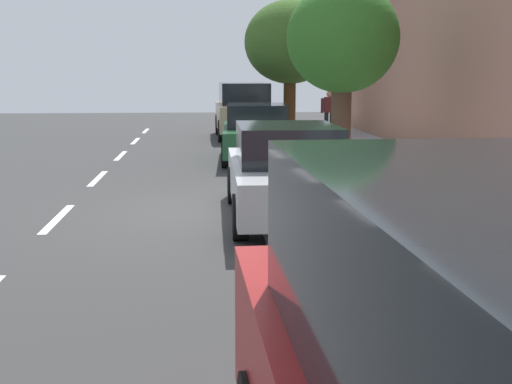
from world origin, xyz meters
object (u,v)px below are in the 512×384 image
object	(u,v)px
parked_sedan_green_mid	(256,133)
parked_suv_tan_far	(244,110)
cyclist_with_backpack	(423,211)
pedestrian_on_phone	(329,110)
street_tree_mid_block	(343,40)
street_tree_far_end	(290,43)
bicycle_at_curb	(386,259)
parked_sedan_silver_second	(287,173)

from	to	relation	value
parked_sedan_green_mid	parked_suv_tan_far	xyz separation A→B (m)	(0.04, 6.47, 0.27)
cyclist_with_backpack	pedestrian_on_phone	size ratio (longest dim) A/B	1.07
street_tree_mid_block	street_tree_far_end	xyz separation A→B (m)	(0.00, 9.65, 0.36)
cyclist_with_backpack	street_tree_far_end	xyz separation A→B (m)	(1.16, 19.21, 2.46)
street_tree_far_end	pedestrian_on_phone	world-z (taller)	street_tree_far_end
street_tree_far_end	cyclist_with_backpack	bearing A→B (deg)	-93.45
bicycle_at_curb	street_tree_mid_block	xyz separation A→B (m)	(1.37, 9.08, 2.71)
bicycle_at_curb	street_tree_far_end	xyz separation A→B (m)	(1.37, 18.74, 3.07)
bicycle_at_curb	pedestrian_on_phone	distance (m)	17.43
parked_sedan_silver_second	street_tree_mid_block	xyz separation A→B (m)	(1.96, 5.26, 2.35)
street_tree_far_end	pedestrian_on_phone	distance (m)	3.14
parked_sedan_green_mid	bicycle_at_curb	distance (m)	11.14
bicycle_at_curb	street_tree_mid_block	bearing A→B (deg)	81.39
pedestrian_on_phone	street_tree_far_end	bearing A→B (deg)	129.50
street_tree_far_end	pedestrian_on_phone	bearing A→B (deg)	-50.50
street_tree_mid_block	pedestrian_on_phone	world-z (taller)	street_tree_mid_block
cyclist_with_backpack	street_tree_mid_block	world-z (taller)	street_tree_mid_block
parked_sedan_silver_second	bicycle_at_curb	world-z (taller)	parked_sedan_silver_second
parked_suv_tan_far	cyclist_with_backpack	size ratio (longest dim) A/B	2.85
cyclist_with_backpack	parked_sedan_silver_second	bearing A→B (deg)	100.61
parked_sedan_silver_second	street_tree_mid_block	size ratio (longest dim) A/B	1.03
bicycle_at_curb	cyclist_with_backpack	bearing A→B (deg)	-65.22
street_tree_mid_block	parked_suv_tan_far	bearing A→B (deg)	102.16
cyclist_with_backpack	street_tree_far_end	bearing A→B (deg)	86.55
parked_sedan_green_mid	bicycle_at_curb	world-z (taller)	parked_sedan_green_mid
cyclist_with_backpack	pedestrian_on_phone	xyz separation A→B (m)	(2.41, 17.69, 0.02)
parked_sedan_silver_second	street_tree_far_end	bearing A→B (deg)	82.50
bicycle_at_curb	parked_sedan_green_mid	bearing A→B (deg)	92.57
parked_sedan_silver_second	pedestrian_on_phone	size ratio (longest dim) A/B	2.84
cyclist_with_backpack	street_tree_mid_block	xyz separation A→B (m)	(1.16, 9.55, 2.10)
street_tree_far_end	parked_suv_tan_far	bearing A→B (deg)	-147.95
parked_sedan_green_mid	bicycle_at_curb	xyz separation A→B (m)	(0.50, -11.12, -0.36)
parked_sedan_silver_second	cyclist_with_backpack	bearing A→B (deg)	-79.39
street_tree_mid_block	street_tree_far_end	world-z (taller)	street_tree_far_end
bicycle_at_curb	street_tree_far_end	bearing A→B (deg)	85.80
street_tree_mid_block	street_tree_far_end	distance (m)	9.66
parked_sedan_green_mid	street_tree_far_end	size ratio (longest dim) A/B	0.91
street_tree_mid_block	cyclist_with_backpack	bearing A→B (deg)	-96.91
parked_sedan_silver_second	street_tree_far_end	xyz separation A→B (m)	(1.96, 14.91, 2.71)
bicycle_at_curb	cyclist_with_backpack	xyz separation A→B (m)	(0.22, -0.47, 0.62)
pedestrian_on_phone	bicycle_at_curb	bearing A→B (deg)	-98.69
parked_sedan_silver_second	pedestrian_on_phone	distance (m)	13.77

